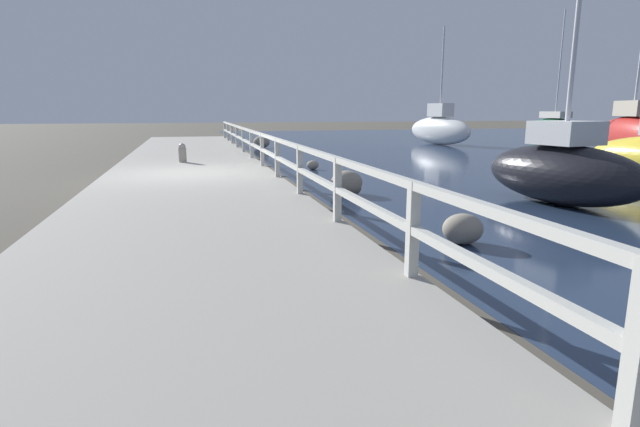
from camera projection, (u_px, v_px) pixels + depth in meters
name	position (u px, v px, depth m)	size (l,w,h in m)	color
ground_plane	(191.00, 182.00, 12.62)	(120.00, 120.00, 0.00)	#4C473D
dock_walkway	(191.00, 177.00, 12.59)	(4.20, 36.00, 0.22)	#9E998E
railing	(269.00, 147.00, 12.94)	(0.10, 32.50, 0.92)	beige
boulder_downstream	(347.00, 183.00, 10.69)	(0.69, 0.62, 0.51)	gray
boulder_mid_strip	(463.00, 229.00, 6.74)	(0.56, 0.50, 0.42)	gray
boulder_upstream	(313.00, 165.00, 15.16)	(0.37, 0.33, 0.28)	gray
boulder_water_edge	(350.00, 188.00, 10.51)	(0.48, 0.43, 0.36)	slate
boulder_far_strip	(262.00, 142.00, 23.56)	(0.77, 0.70, 0.58)	gray
mooring_bollard	(182.00, 153.00, 15.16)	(0.23, 0.23, 0.57)	gray
sailboat_green	(554.00, 126.00, 32.32)	(1.47, 4.60, 7.93)	#236B42
sailboat_black	(562.00, 170.00, 9.52)	(2.04, 3.62, 5.98)	black
sailboat_white	(440.00, 129.00, 25.96)	(1.81, 4.91, 5.88)	white
sailboat_red	(631.00, 134.00, 19.27)	(2.69, 5.13, 5.14)	red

